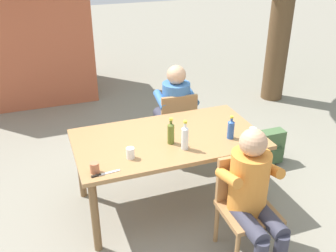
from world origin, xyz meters
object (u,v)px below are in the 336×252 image
(dining_table, at_px, (168,145))
(chair_near_right, at_px, (245,201))
(table_knife, at_px, (103,174))
(bottle_clear, at_px, (185,137))
(person_in_plaid_shirt, at_px, (253,192))
(cup_white, at_px, (130,153))
(backpack_by_near_side, at_px, (270,148))
(bottle_blue, at_px, (231,129))
(person_in_white_shirt, at_px, (174,106))
(cup_terracotta, at_px, (95,168))
(cup_steel, at_px, (252,134))
(chair_far_right, at_px, (176,122))
(brick_kiosk, at_px, (18,10))
(bottle_olive, at_px, (171,133))

(dining_table, bearing_deg, chair_near_right, -63.17)
(table_knife, bearing_deg, bottle_clear, 11.40)
(person_in_plaid_shirt, distance_m, cup_white, 1.07)
(cup_white, relative_size, backpack_by_near_side, 0.24)
(bottle_blue, distance_m, backpack_by_near_side, 1.21)
(dining_table, relative_size, backpack_by_near_side, 4.29)
(dining_table, xyz_separation_m, person_in_white_shirt, (0.40, 0.90, -0.03))
(backpack_by_near_side, bearing_deg, person_in_white_shirt, 149.95)
(cup_white, height_order, backpack_by_near_side, cup_white)
(bottle_blue, relative_size, cup_terracotta, 2.59)
(bottle_clear, bearing_deg, cup_steel, -4.18)
(chair_far_right, height_order, bottle_blue, bottle_blue)
(chair_far_right, xyz_separation_m, brick_kiosk, (-1.58, 2.83, 0.92))
(dining_table, distance_m, person_in_plaid_shirt, 0.98)
(dining_table, relative_size, brick_kiosk, 0.66)
(table_knife, xyz_separation_m, brick_kiosk, (-0.49, 4.03, 0.63))
(person_in_plaid_shirt, distance_m, cup_terracotta, 1.29)
(dining_table, bearing_deg, bottle_blue, -21.43)
(cup_steel, distance_m, brick_kiosk, 4.41)
(bottle_olive, xyz_separation_m, table_knife, (-0.69, -0.29, -0.11))
(cup_white, distance_m, backpack_by_near_side, 2.02)
(backpack_by_near_side, distance_m, brick_kiosk, 4.38)
(bottle_olive, bearing_deg, dining_table, 83.37)
(bottle_blue, xyz_separation_m, cup_terracotta, (-1.31, -0.14, -0.05))
(person_in_white_shirt, xyz_separation_m, backpack_by_near_side, (1.01, -0.59, -0.46))
(person_in_white_shirt, xyz_separation_m, person_in_plaid_shirt, (0.00, -1.80, 0.00))
(bottle_olive, distance_m, table_knife, 0.76)
(cup_steel, relative_size, brick_kiosk, 0.04)
(cup_terracotta, xyz_separation_m, cup_white, (0.33, 0.11, 0.01))
(bottle_blue, height_order, cup_white, bottle_blue)
(cup_white, bearing_deg, cup_terracotta, -160.95)
(chair_far_right, relative_size, brick_kiosk, 0.32)
(bottle_clear, distance_m, backpack_by_near_side, 1.61)
(brick_kiosk, bearing_deg, cup_steel, -63.95)
(dining_table, bearing_deg, bottle_olive, -96.63)
(bottle_clear, height_order, backpack_by_near_side, bottle_clear)
(person_in_white_shirt, relative_size, cup_steel, 10.18)
(cup_steel, bearing_deg, backpack_by_near_side, 42.12)
(cup_white, distance_m, table_knife, 0.32)
(chair_far_right, relative_size, bottle_clear, 3.11)
(person_in_plaid_shirt, distance_m, backpack_by_near_side, 1.65)
(bottle_blue, distance_m, cup_terracotta, 1.32)
(chair_near_right, height_order, cup_terracotta, chair_near_right)
(chair_far_right, relative_size, cup_terracotta, 9.79)
(table_knife, distance_m, backpack_by_near_side, 2.30)
(dining_table, relative_size, chair_far_right, 2.03)
(cup_white, bearing_deg, person_in_plaid_shirt, -38.50)
(bottle_blue, xyz_separation_m, table_knife, (-1.25, -0.19, -0.09))
(bottle_clear, bearing_deg, bottle_blue, 4.47)
(chair_near_right, height_order, cup_white, chair_near_right)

